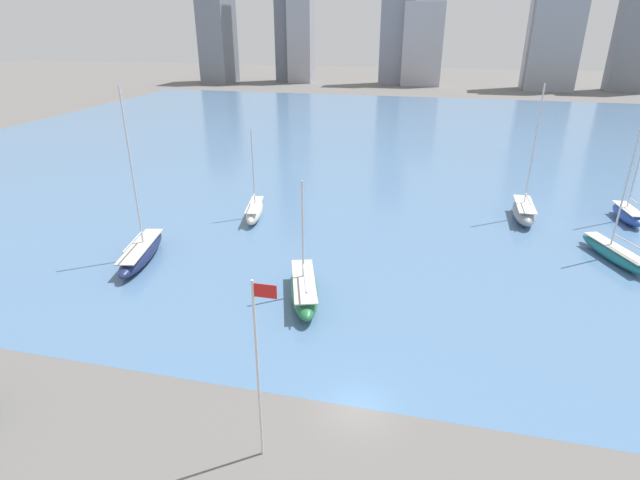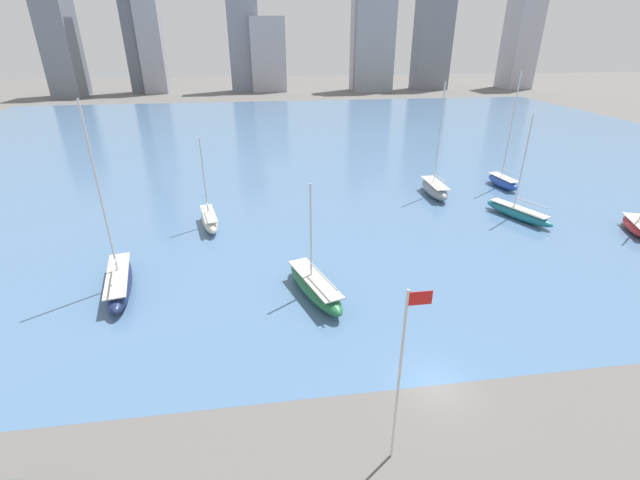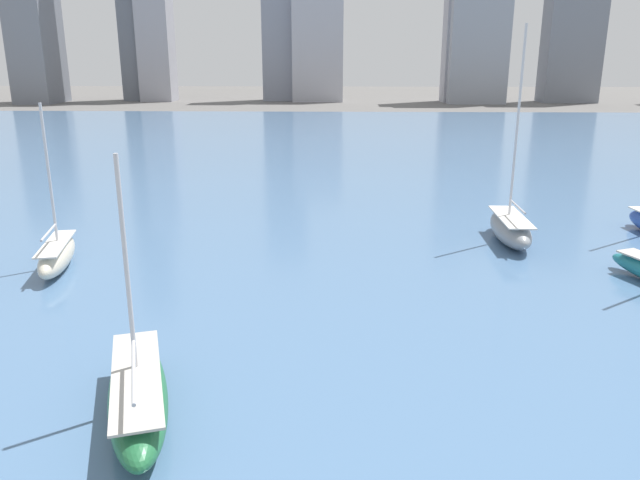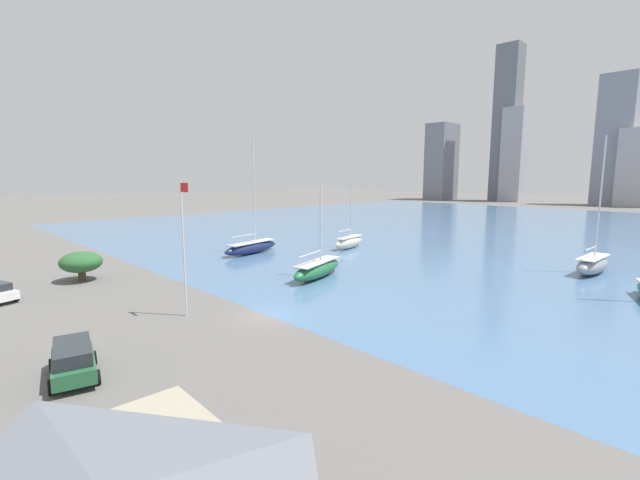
# 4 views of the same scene
# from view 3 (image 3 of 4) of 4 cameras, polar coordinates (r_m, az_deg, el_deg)

# --- Properties ---
(harbor_water) EXTENTS (180.00, 140.00, 0.00)m
(harbor_water) POSITION_cam_3_polar(r_m,az_deg,el_deg) (80.40, 0.89, 7.11)
(harbor_water) COLOR #4C7099
(harbor_water) RESTS_ON ground_plane
(distant_city_skyline) EXTENTS (194.91, 21.45, 67.16)m
(distant_city_skyline) POSITION_cam_3_polar(r_m,az_deg,el_deg) (180.24, 5.62, 19.66)
(distant_city_skyline) COLOR slate
(distant_city_skyline) RESTS_ON ground_plane
(sailboat_cream) EXTENTS (3.20, 7.63, 10.63)m
(sailboat_cream) POSITION_cam_3_polar(r_m,az_deg,el_deg) (43.88, -22.91, -1.25)
(sailboat_cream) COLOR beige
(sailboat_cream) RESTS_ON harbor_water
(sailboat_green) EXTENTS (5.03, 9.67, 10.19)m
(sailboat_green) POSITION_cam_3_polar(r_m,az_deg,el_deg) (25.72, -16.32, -13.38)
(sailboat_green) COLOR #236B3D
(sailboat_green) RESTS_ON harbor_water
(sailboat_gray) EXTENTS (2.48, 8.15, 15.48)m
(sailboat_gray) POSITION_cam_3_polar(r_m,az_deg,el_deg) (48.27, 17.00, 1.08)
(sailboat_gray) COLOR gray
(sailboat_gray) RESTS_ON harbor_water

